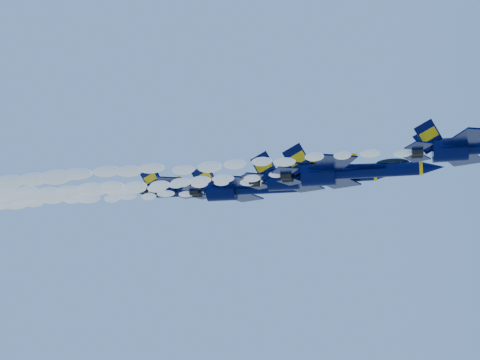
% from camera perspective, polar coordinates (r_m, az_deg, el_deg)
% --- Properties ---
extents(smoke_trail_jet_lead, '(62.48, 2.05, 1.85)m').
position_cam_1_polar(smoke_trail_jet_lead, '(72.24, -11.01, 0.60)').
color(smoke_trail_jet_lead, white).
extents(jet_second, '(18.11, 14.86, 6.73)m').
position_cam_1_polar(jet_second, '(76.36, 9.41, 0.74)').
color(jet_second, '#00042E').
extents(smoke_trail_jet_second, '(62.48, 2.45, 2.21)m').
position_cam_1_polar(smoke_trail_jet_second, '(86.82, -17.20, -1.00)').
color(smoke_trail_jet_second, white).
extents(jet_third, '(17.92, 14.70, 6.66)m').
position_cam_1_polar(jet_third, '(82.32, 6.18, 0.26)').
color(jet_third, '#00042E').
extents(smoke_trail_jet_third, '(62.48, 2.43, 2.18)m').
position_cam_1_polar(smoke_trail_jet_third, '(94.10, -18.09, -1.29)').
color(smoke_trail_jet_third, white).
extents(jet_fourth, '(18.52, 15.19, 6.88)m').
position_cam_1_polar(jet_fourth, '(90.90, 0.72, -0.72)').
color(jet_fourth, '#00042E').
extents(jet_fifth, '(16.76, 13.75, 6.23)m').
position_cam_1_polar(jet_fifth, '(100.55, -4.57, -0.61)').
color(jet_fifth, '#00042E').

